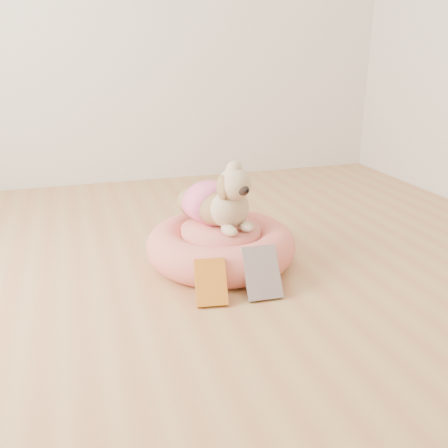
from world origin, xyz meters
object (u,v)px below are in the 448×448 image
object	(u,v)px
book_yellow	(211,282)
book_white	(262,273)
pet_bed	(221,246)
dog	(218,190)

from	to	relation	value
book_yellow	book_white	size ratio (longest dim) A/B	0.85
pet_bed	book_white	bearing A→B (deg)	-79.26
book_yellow	pet_bed	bearing A→B (deg)	75.26
pet_bed	book_yellow	xyz separation A→B (m)	(-0.15, -0.36, 0.00)
dog	book_white	distance (m)	0.47
dog	book_white	size ratio (longest dim) A/B	2.04
pet_bed	book_yellow	bearing A→B (deg)	-112.93
pet_bed	book_white	world-z (taller)	book_white
pet_bed	book_white	distance (m)	0.36
book_yellow	book_white	bearing A→B (deg)	7.94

